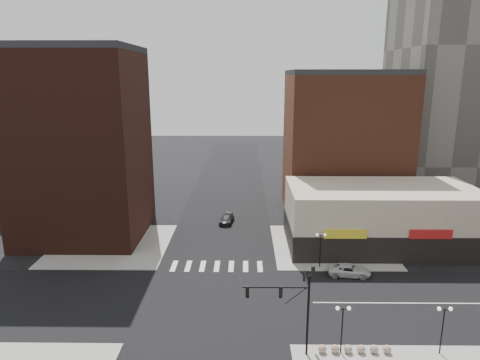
{
  "coord_description": "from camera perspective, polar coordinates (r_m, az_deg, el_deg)",
  "views": [
    {
      "loc": [
        3.18,
        -38.45,
        22.05
      ],
      "look_at": [
        2.66,
        6.39,
        11.0
      ],
      "focal_mm": 32.0,
      "sensor_mm": 36.0,
      "label": 1
    }
  ],
  "objects": [
    {
      "name": "ground",
      "position": [
        44.43,
        -3.67,
        -15.94
      ],
      "size": [
        240.0,
        240.0,
        0.0
      ],
      "primitive_type": "plane",
      "color": "black",
      "rests_on": "ground"
    },
    {
      "name": "street_lamp_se_b",
      "position": [
        39.1,
        25.53,
        -16.3
      ],
      "size": [
        1.22,
        0.32,
        4.16
      ],
      "color": "black",
      "rests_on": "sidewalk_se"
    },
    {
      "name": "sidewalk_nw",
      "position": [
        59.99,
        -16.7,
        -8.28
      ],
      "size": [
        15.0,
        15.0,
        0.12
      ],
      "primitive_type": "cube",
      "color": "gray",
      "rests_on": "ground"
    },
    {
      "name": "building_nw",
      "position": [
        61.85,
        -20.41,
        4.09
      ],
      "size": [
        16.0,
        15.0,
        25.0
      ],
      "primitive_type": "cube",
      "color": "#381A12",
      "rests_on": "ground"
    },
    {
      "name": "building_nw_low",
      "position": [
        82.12,
        -24.72,
        1.29
      ],
      "size": [
        20.0,
        18.0,
        12.0
      ],
      "primitive_type": "cube",
      "color": "#381A12",
      "rests_on": "ground"
    },
    {
      "name": "dark_sedan_north",
      "position": [
        65.6,
        -1.79,
        -5.2
      ],
      "size": [
        2.42,
        4.69,
        1.3
      ],
      "primitive_type": "imported",
      "rotation": [
        0.0,
        0.0,
        -0.14
      ],
      "color": "black",
      "rests_on": "ground"
    },
    {
      "name": "white_suv",
      "position": [
        50.71,
        14.35,
        -11.57
      ],
      "size": [
        4.94,
        2.67,
        1.32
      ],
      "primitive_type": "imported",
      "rotation": [
        0.0,
        0.0,
        1.47
      ],
      "color": "silver",
      "rests_on": "ground"
    },
    {
      "name": "road_ew",
      "position": [
        44.43,
        -3.67,
        -15.93
      ],
      "size": [
        200.0,
        14.0,
        0.02
      ],
      "primitive_type": "cube",
      "color": "black",
      "rests_on": "ground"
    },
    {
      "name": "traffic_signal",
      "position": [
        35.29,
        7.44,
        -15.24
      ],
      "size": [
        5.59,
        3.09,
        7.77
      ],
      "color": "black",
      "rests_on": "ground"
    },
    {
      "name": "street_lamp_ne",
      "position": [
        50.86,
        10.71,
        -8.05
      ],
      "size": [
        1.22,
        0.32,
        4.16
      ],
      "color": "black",
      "rests_on": "sidewalk_ne"
    },
    {
      "name": "building_ne_row",
      "position": [
        59.38,
        18.17,
        -5.28
      ],
      "size": [
        24.2,
        12.2,
        8.0
      ],
      "color": "beige",
      "rests_on": "ground"
    },
    {
      "name": "building_ne_midrise",
      "position": [
        70.63,
        13.64,
        4.45
      ],
      "size": [
        18.0,
        15.0,
        22.0
      ],
      "primitive_type": "cube",
      "color": "brown",
      "rests_on": "ground"
    },
    {
      "name": "street_lamp_se_a",
      "position": [
        36.6,
        13.53,
        -17.41
      ],
      "size": [
        1.22,
        0.32,
        4.16
      ],
      "color": "black",
      "rests_on": "sidewalk_se"
    },
    {
      "name": "bollard_row",
      "position": [
        38.38,
        15.03,
        -20.92
      ],
      "size": [
        5.92,
        0.67,
        0.67
      ],
      "color": "gray",
      "rests_on": "sidewalk_se"
    },
    {
      "name": "sidewalk_ne",
      "position": [
        58.44,
        11.92,
        -8.58
      ],
      "size": [
        15.0,
        15.0,
        0.12
      ],
      "primitive_type": "cube",
      "color": "gray",
      "rests_on": "ground"
    },
    {
      "name": "road_ns",
      "position": [
        44.43,
        -3.67,
        -15.93
      ],
      "size": [
        14.0,
        200.0,
        0.02
      ],
      "primitive_type": "cube",
      "color": "black",
      "rests_on": "ground"
    }
  ]
}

